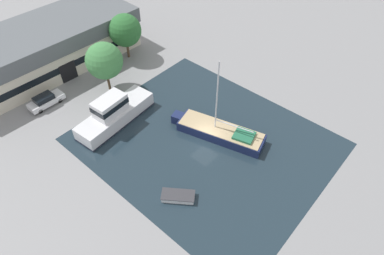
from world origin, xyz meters
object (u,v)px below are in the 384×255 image
at_px(quay_tree_near_building, 104,61).
at_px(parked_car, 46,100).
at_px(warehouse_building, 45,47).
at_px(small_dinghy, 178,196).
at_px(quay_tree_by_water, 125,30).
at_px(sailboat_moored, 219,132).
at_px(motor_cruiser, 114,113).

distance_m(quay_tree_near_building, parked_car, 9.15).
xyz_separation_m(warehouse_building, quay_tree_near_building, (2.17, -11.11, 1.45)).
bearing_deg(warehouse_building, small_dinghy, -96.55).
distance_m(warehouse_building, quay_tree_by_water, 11.63).
bearing_deg(parked_car, quay_tree_by_water, 93.32).
xyz_separation_m(quay_tree_near_building, parked_car, (-7.59, 3.47, -3.75)).
bearing_deg(warehouse_building, sailboat_moored, -77.70).
bearing_deg(sailboat_moored, parked_car, 102.35).
bearing_deg(motor_cruiser, warehouse_building, -9.95).
height_order(warehouse_building, sailboat_moored, sailboat_moored).
height_order(sailboat_moored, small_dinghy, sailboat_moored).
bearing_deg(sailboat_moored, quay_tree_near_building, 84.74).
xyz_separation_m(quay_tree_by_water, motor_cruiser, (-10.73, -9.82, -3.03)).
bearing_deg(motor_cruiser, small_dinghy, 162.53).
bearing_deg(parked_car, small_dinghy, 2.94).
relative_size(quay_tree_by_water, parked_car, 1.49).
bearing_deg(sailboat_moored, warehouse_building, 85.29).
distance_m(quay_tree_by_water, small_dinghy, 27.29).
bearing_deg(parked_car, sailboat_moored, 28.11).
distance_m(warehouse_building, motor_cruiser, 16.98).
bearing_deg(small_dinghy, quay_tree_by_water, 23.20).
bearing_deg(small_dinghy, sailboat_moored, -22.70).
relative_size(quay_tree_by_water, sailboat_moored, 0.59).
bearing_deg(sailboat_moored, quay_tree_by_water, 63.85).
height_order(quay_tree_by_water, small_dinghy, quay_tree_by_water).
relative_size(quay_tree_near_building, sailboat_moored, 0.60).
bearing_deg(quay_tree_by_water, small_dinghy, -120.67).
relative_size(warehouse_building, parked_car, 5.90).
distance_m(quay_tree_near_building, quay_tree_by_water, 8.12).
height_order(warehouse_building, quay_tree_near_building, quay_tree_near_building).
xyz_separation_m(warehouse_building, parked_car, (-5.41, -7.64, -2.30)).
distance_m(parked_car, sailboat_moored, 22.80).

